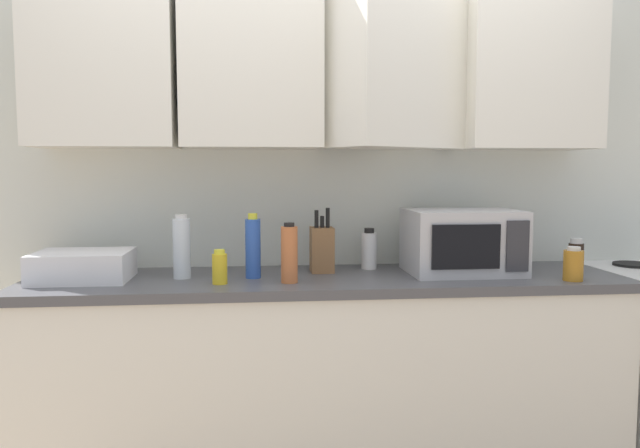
# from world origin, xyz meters

# --- Properties ---
(wall_back_with_cabinets) EXTENTS (3.41, 0.59, 2.60)m
(wall_back_with_cabinets) POSITION_xyz_m (0.00, -0.07, 1.58)
(wall_back_with_cabinets) COLOR silver
(wall_back_with_cabinets) RESTS_ON ground_plane
(counter_run) EXTENTS (2.54, 0.63, 0.90)m
(counter_run) POSITION_xyz_m (0.00, -0.30, 0.45)
(counter_run) COLOR white
(counter_run) RESTS_ON ground_plane
(microwave) EXTENTS (0.48, 0.37, 0.28)m
(microwave) POSITION_xyz_m (0.60, -0.29, 1.04)
(microwave) COLOR #B7B7BC
(microwave) RESTS_ON counter_run
(dish_rack) EXTENTS (0.38, 0.30, 0.12)m
(dish_rack) POSITION_xyz_m (-1.01, -0.30, 0.96)
(dish_rack) COLOR silver
(dish_rack) RESTS_ON counter_run
(knife_block) EXTENTS (0.10, 0.12, 0.29)m
(knife_block) POSITION_xyz_m (-0.01, -0.20, 1.00)
(knife_block) COLOR brown
(knife_block) RESTS_ON counter_run
(bottle_yellow_mustard) EXTENTS (0.06, 0.06, 0.14)m
(bottle_yellow_mustard) POSITION_xyz_m (-0.45, -0.44, 0.97)
(bottle_yellow_mustard) COLOR gold
(bottle_yellow_mustard) RESTS_ON counter_run
(bottle_blue_cleaner) EXTENTS (0.06, 0.06, 0.27)m
(bottle_blue_cleaner) POSITION_xyz_m (-0.32, -0.32, 1.03)
(bottle_blue_cleaner) COLOR #2D56B7
(bottle_blue_cleaner) RESTS_ON counter_run
(bottle_white_jar) EXTENTS (0.07, 0.07, 0.19)m
(bottle_white_jar) POSITION_xyz_m (0.22, -0.14, 0.99)
(bottle_white_jar) COLOR white
(bottle_white_jar) RESTS_ON counter_run
(bottle_soy_dark) EXTENTS (0.07, 0.07, 0.15)m
(bottle_soy_dark) POSITION_xyz_m (1.12, -0.31, 0.97)
(bottle_soy_dark) COLOR black
(bottle_soy_dark) RESTS_ON counter_run
(bottle_amber_vinegar) EXTENTS (0.08, 0.08, 0.14)m
(bottle_amber_vinegar) POSITION_xyz_m (1.00, -0.52, 0.97)
(bottle_amber_vinegar) COLOR #AD701E
(bottle_amber_vinegar) RESTS_ON counter_run
(bottle_clear_tall) EXTENTS (0.07, 0.07, 0.27)m
(bottle_clear_tall) POSITION_xyz_m (-0.61, -0.30, 1.03)
(bottle_clear_tall) COLOR silver
(bottle_clear_tall) RESTS_ON counter_run
(bottle_spice_jar) EXTENTS (0.07, 0.07, 0.24)m
(bottle_spice_jar) POSITION_xyz_m (-0.17, -0.44, 1.02)
(bottle_spice_jar) COLOR #BC6638
(bottle_spice_jar) RESTS_ON counter_run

